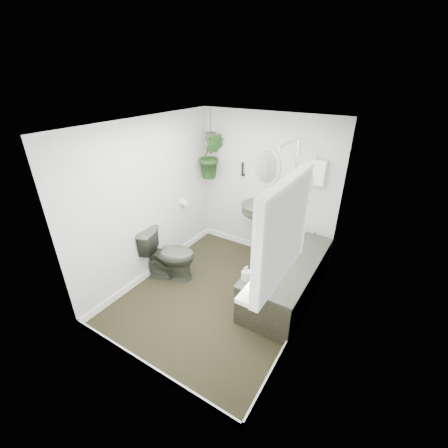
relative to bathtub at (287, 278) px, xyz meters
The scene contains 22 objects.
floor 0.99m from the bathtub, 147.99° to the right, with size 2.30×2.80×0.02m, color black.
ceiling 2.23m from the bathtub, 147.99° to the right, with size 2.30×2.80×0.02m, color white.
wall_back 1.49m from the bathtub, 131.32° to the left, with size 2.30×0.02×2.30m, color silver.
wall_front 2.24m from the bathtub, 112.73° to the right, with size 2.30×0.02×2.30m, color silver.
wall_left 2.20m from the bathtub, 165.69° to the right, with size 0.02×2.80×2.30m, color silver.
wall_right 1.06m from the bathtub, 54.25° to the right, with size 0.02×2.80×2.30m, color silver.
skirting 0.97m from the bathtub, 147.99° to the right, with size 2.30×2.80×0.10m, color white.
bathtub is the anchor object (origin of this frame).
bath_screen 1.15m from the bathtub, 123.96° to the left, with size 0.04×0.72×1.40m, color silver, non-canonical shape.
shower_box 1.51m from the bathtub, 90.00° to the left, with size 0.20×0.10×0.35m, color white.
oval_mirror 1.69m from the bathtub, 132.62° to the left, with size 0.46×0.03×0.62m, color beige.
wall_sconce 1.85m from the bathtub, 144.39° to the left, with size 0.04×0.04×0.22m, color black.
toilet_roll_holder 2.01m from the bathtub, behind, with size 0.11×0.11×0.11m, color white.
window_recess 1.84m from the bathtub, 76.41° to the right, with size 0.08×1.00×0.90m, color white.
window_sill 1.54m from the bathtub, 79.61° to the right, with size 0.18×1.00×0.04m, color white.
window_blinds 1.83m from the bathtub, 78.46° to the right, with size 0.01×0.86×0.76m, color white.
toilet 1.73m from the bathtub, 162.58° to the right, with size 0.43×0.76×0.78m, color #383E30.
pedestal_sink 1.08m from the bathtub, 138.80° to the left, with size 0.55×0.47×0.94m, color #383E30, non-canonical shape.
sill_plant 1.54m from the bathtub, 80.93° to the right, with size 0.20×0.17×0.22m, color black.
hanging_plant 2.23m from the bathtub, 157.74° to the left, with size 0.40×0.32×0.73m, color black.
soap_bottle 0.83m from the bathtub, 113.29° to the right, with size 0.09×0.09×0.19m, color black.
hanging_pot 2.42m from the bathtub, 157.74° to the left, with size 0.16×0.16×0.12m, color #3D382B.
Camera 1 is at (1.80, -2.75, 2.81)m, focal length 24.00 mm.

